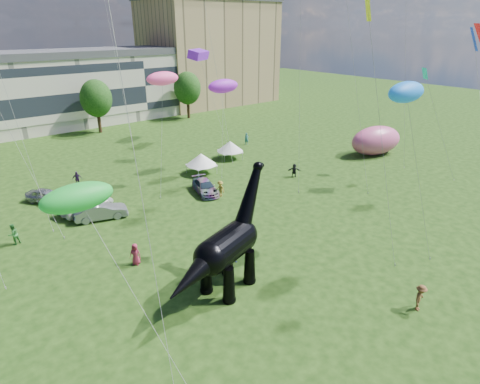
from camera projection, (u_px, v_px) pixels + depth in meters
ground at (292, 304)px, 26.81m from camera, size 220.00×220.00×0.00m
apartment_block at (209, 53)px, 92.21m from camera, size 28.00×18.00×22.00m
tree_mid_right at (96, 95)px, 66.72m from camera, size 5.20×5.20×9.44m
tree_far_right at (187, 86)px, 77.29m from camera, size 5.20×5.20×9.44m
dinosaur_sculpture at (224, 250)px, 26.99m from camera, size 10.45×4.64×8.61m
car_silver at (46, 196)px, 41.78m from camera, size 3.90×4.56×1.48m
car_grey at (101, 211)px, 38.24m from camera, size 5.14×3.06×1.60m
car_white at (86, 204)px, 39.84m from camera, size 5.81×3.55×1.50m
car_dark at (205, 187)px, 44.16m from camera, size 3.31×5.27×1.42m
gazebo_near at (201, 159)px, 49.58m from camera, size 3.72×3.72×2.58m
gazebo_far at (230, 146)px, 55.10m from camera, size 4.46×4.46×2.48m
inflatable_pink at (376, 140)px, 56.78m from camera, size 8.88×5.82×4.09m
visitors at (193, 215)px, 37.17m from camera, size 47.04×37.68×1.89m
kites at (217, 78)px, 40.72m from camera, size 54.70×52.27×29.69m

